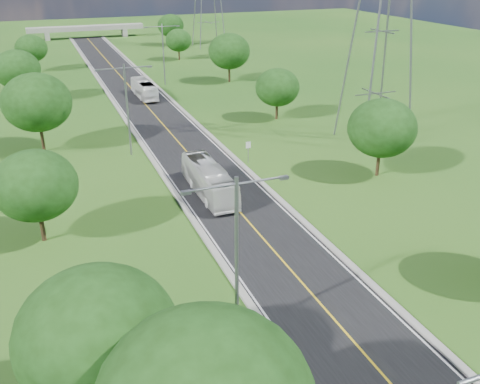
{
  "coord_description": "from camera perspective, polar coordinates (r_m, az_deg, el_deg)",
  "views": [
    {
      "loc": [
        -14.96,
        -11.63,
        20.4
      ],
      "look_at": [
        -0.85,
        24.81,
        3.0
      ],
      "focal_mm": 40.0,
      "sensor_mm": 36.0,
      "label": 1
    }
  ],
  "objects": [
    {
      "name": "streetlight_mid_left",
      "position": [
        59.13,
        -11.97,
        9.34
      ],
      "size": [
        5.9,
        0.25,
        10.0
      ],
      "color": "slate",
      "rests_on": "ground"
    },
    {
      "name": "curb_right",
      "position": [
        82.5,
        -7.15,
        9.58
      ],
      "size": [
        0.5,
        150.0,
        0.22
      ],
      "primitive_type": "cube",
      "color": "gray",
      "rests_on": "ground"
    },
    {
      "name": "tree_rc",
      "position": [
        72.14,
        4.01,
        11.08
      ],
      "size": [
        5.88,
        5.88,
        6.84
      ],
      "color": "black",
      "rests_on": "ground"
    },
    {
      "name": "tree_re",
      "position": [
        116.61,
        -6.58,
        15.78
      ],
      "size": [
        5.46,
        5.46,
        6.35
      ],
      "color": "black",
      "rests_on": "ground"
    },
    {
      "name": "power_tower_near",
      "position": [
        63.82,
        15.06,
        17.49
      ],
      "size": [
        9.0,
        6.4,
        28.0
      ],
      "color": "slate",
      "rests_on": "ground"
    },
    {
      "name": "streetlight_far_right",
      "position": [
        93.18,
        -8.19,
        14.85
      ],
      "size": [
        5.9,
        0.25,
        10.0
      ],
      "color": "slate",
      "rests_on": "ground"
    },
    {
      "name": "speed_limit_sign",
      "position": [
        56.76,
        0.89,
        4.66
      ],
      "size": [
        0.55,
        0.09,
        2.4
      ],
      "color": "slate",
      "rests_on": "ground"
    },
    {
      "name": "ground",
      "position": [
        75.97,
        -9.13,
        8.12
      ],
      "size": [
        260.0,
        260.0,
        0.0
      ],
      "primitive_type": "plane",
      "color": "#1E4F16",
      "rests_on": "ground"
    },
    {
      "name": "tree_ld",
      "position": [
        87.03,
        -22.69,
        11.98
      ],
      "size": [
        6.72,
        6.72,
        7.82
      ],
      "color": "black",
      "rests_on": "ground"
    },
    {
      "name": "tree_la",
      "position": [
        24.8,
        -14.95,
        -14.57
      ],
      "size": [
        7.14,
        7.14,
        8.3
      ],
      "color": "black",
      "rests_on": "ground"
    },
    {
      "name": "tree_lb",
      "position": [
        42.66,
        -21.0,
        0.65
      ],
      "size": [
        6.3,
        6.3,
        7.33
      ],
      "color": "black",
      "rests_on": "ground"
    },
    {
      "name": "streetlight_near_left",
      "position": [
        29.11,
        -0.36,
        -5.77
      ],
      "size": [
        5.9,
        0.25,
        10.0
      ],
      "color": "slate",
      "rests_on": "ground"
    },
    {
      "name": "road",
      "position": [
        81.64,
        -10.07,
        9.19
      ],
      "size": [
        8.0,
        150.0,
        0.06
      ],
      "primitive_type": "cube",
      "color": "black",
      "rests_on": "ground"
    },
    {
      "name": "curb_left",
      "position": [
        80.95,
        -13.05,
        8.87
      ],
      "size": [
        0.5,
        150.0,
        0.22
      ],
      "primitive_type": "cube",
      "color": "gray",
      "rests_on": "ground"
    },
    {
      "name": "tree_rb",
      "position": [
        54.13,
        14.91,
        6.61
      ],
      "size": [
        6.72,
        6.72,
        7.82
      ],
      "color": "black",
      "rests_on": "ground"
    },
    {
      "name": "overpass",
      "position": [
        153.42,
        -16.1,
        16.39
      ],
      "size": [
        30.0,
        3.0,
        3.2
      ],
      "color": "gray",
      "rests_on": "ground"
    },
    {
      "name": "tree_rd",
      "position": [
        94.5,
        -1.16,
        14.78
      ],
      "size": [
        7.14,
        7.14,
        8.3
      ],
      "color": "black",
      "rests_on": "ground"
    },
    {
      "name": "tree_le",
      "position": [
        110.8,
        -21.38,
        14.09
      ],
      "size": [
        5.88,
        5.88,
        6.84
      ],
      "color": "black",
      "rests_on": "ground"
    },
    {
      "name": "tree_rf",
      "position": [
        136.61,
        -7.4,
        17.19
      ],
      "size": [
        6.3,
        6.3,
        7.33
      ],
      "color": "black",
      "rests_on": "ground"
    },
    {
      "name": "bus_outbound",
      "position": [
        85.4,
        -10.19,
        10.76
      ],
      "size": [
        2.44,
        9.5,
        2.63
      ],
      "primitive_type": "imported",
      "rotation": [
        0.0,
        0.0,
        3.17
      ],
      "color": "white",
      "rests_on": "road"
    },
    {
      "name": "bus_inbound",
      "position": [
        49.08,
        -3.32,
        1.3
      ],
      "size": [
        2.44,
        10.3,
        2.87
      ],
      "primitive_type": "imported",
      "rotation": [
        0.0,
        0.0,
        -0.0
      ],
      "color": "silver",
      "rests_on": "road"
    },
    {
      "name": "tree_lc",
      "position": [
        63.39,
        -20.86,
        8.92
      ],
      "size": [
        7.56,
        7.56,
        8.79
      ],
      "color": "black",
      "rests_on": "ground"
    }
  ]
}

